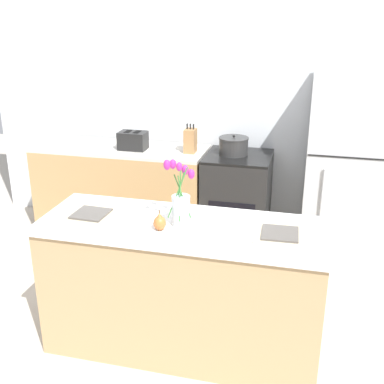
# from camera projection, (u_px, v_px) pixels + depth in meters

# --- Properties ---
(ground_plane) EXTENTS (10.00, 10.00, 0.00)m
(ground_plane) POSITION_uv_depth(u_px,v_px,m) (183.00, 344.00, 3.29)
(ground_plane) COLOR beige
(back_wall) EXTENTS (5.20, 0.08, 2.70)m
(back_wall) POSITION_uv_depth(u_px,v_px,m) (236.00, 98.00, 4.63)
(back_wall) COLOR silver
(back_wall) RESTS_ON ground_plane
(kitchen_island) EXTENTS (1.80, 0.66, 0.90)m
(kitchen_island) POSITION_uv_depth(u_px,v_px,m) (183.00, 287.00, 3.13)
(kitchen_island) COLOR tan
(kitchen_island) RESTS_ON ground_plane
(back_counter) EXTENTS (1.68, 0.60, 0.90)m
(back_counter) POSITION_uv_depth(u_px,v_px,m) (122.00, 190.00, 4.83)
(back_counter) COLOR tan
(back_counter) RESTS_ON ground_plane
(stove_range) EXTENTS (0.60, 0.61, 0.90)m
(stove_range) POSITION_uv_depth(u_px,v_px,m) (237.00, 201.00, 4.56)
(stove_range) COLOR black
(stove_range) RESTS_ON ground_plane
(refrigerator) EXTENTS (0.68, 0.67, 1.67)m
(refrigerator) POSITION_uv_depth(u_px,v_px,m) (346.00, 170.00, 4.21)
(refrigerator) COLOR #B7BABC
(refrigerator) RESTS_ON ground_plane
(flower_vase) EXTENTS (0.18, 0.16, 0.43)m
(flower_vase) POSITION_uv_depth(u_px,v_px,m) (181.00, 204.00, 2.90)
(flower_vase) COLOR silver
(flower_vase) RESTS_ON kitchen_island
(pear_figurine) EXTENTS (0.08, 0.08, 0.13)m
(pear_figurine) POSITION_uv_depth(u_px,v_px,m) (160.00, 222.00, 2.87)
(pear_figurine) COLOR #C66B33
(pear_figurine) RESTS_ON kitchen_island
(plate_setting_left) EXTENTS (0.31, 0.31, 0.02)m
(plate_setting_left) POSITION_uv_depth(u_px,v_px,m) (91.00, 215.00, 3.08)
(plate_setting_left) COLOR beige
(plate_setting_left) RESTS_ON kitchen_island
(plate_setting_right) EXTENTS (0.31, 0.31, 0.02)m
(plate_setting_right) POSITION_uv_depth(u_px,v_px,m) (280.00, 234.00, 2.81)
(plate_setting_right) COLOR beige
(plate_setting_right) RESTS_ON kitchen_island
(toaster) EXTENTS (0.28, 0.18, 0.17)m
(toaster) POSITION_uv_depth(u_px,v_px,m) (133.00, 140.00, 4.57)
(toaster) COLOR black
(toaster) RESTS_ON back_counter
(cooking_pot) EXTENTS (0.27, 0.27, 0.18)m
(cooking_pot) POSITION_uv_depth(u_px,v_px,m) (234.00, 146.00, 4.40)
(cooking_pot) COLOR #2D2D2D
(cooking_pot) RESTS_ON stove_range
(knife_block) EXTENTS (0.10, 0.14, 0.27)m
(knife_block) POSITION_uv_depth(u_px,v_px,m) (190.00, 141.00, 4.46)
(knife_block) COLOR #A37547
(knife_block) RESTS_ON back_counter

